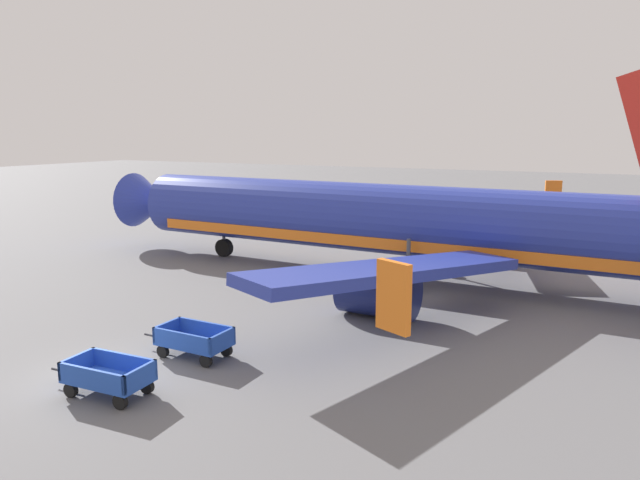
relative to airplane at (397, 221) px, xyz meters
name	(u,v)px	position (x,y,z in m)	size (l,w,h in m)	color
ground_plane	(99,376)	(-4.06, -16.61, -3.05)	(220.00, 220.00, 0.00)	slate
airplane	(397,221)	(0.00, 0.00, 0.00)	(37.59, 30.28, 11.34)	#28389E
baggage_cart_nearest	(108,376)	(-2.69, -17.47, -2.45)	(3.58, 1.52, 1.07)	#234CB2
baggage_cart_second_in_row	(194,340)	(-2.39, -13.88, -2.45)	(3.56, 1.43, 1.07)	#234CB2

